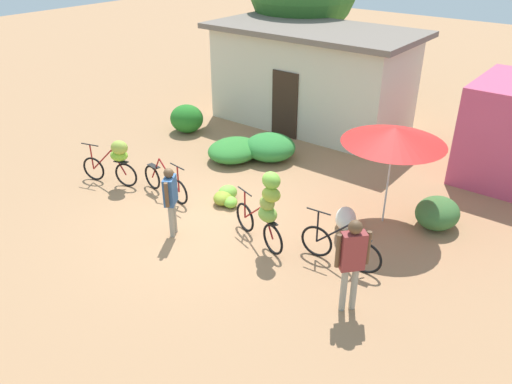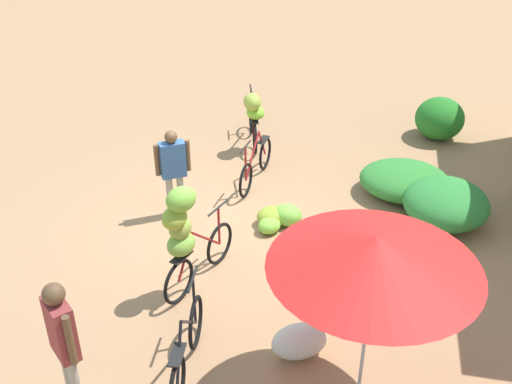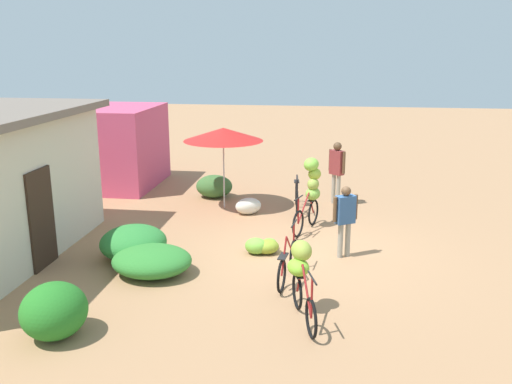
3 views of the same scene
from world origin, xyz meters
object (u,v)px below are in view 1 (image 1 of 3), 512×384
market_umbrella (394,135)px  bicycle_near_pile (165,183)px  bicycle_by_shop (340,248)px  produce_sack (346,219)px  person_vendor (171,195)px  bicycle_center_loaded (267,205)px  banana_pile_on_ground (226,196)px  person_bystander (352,256)px  bicycle_leftmost (116,158)px  building_low (311,77)px

market_umbrella → bicycle_near_pile: 5.37m
bicycle_by_shop → produce_sack: (-0.55, 1.24, -0.15)m
person_vendor → bicycle_center_loaded: bearing=22.6°
bicycle_near_pile → bicycle_by_shop: 4.66m
market_umbrella → banana_pile_on_ground: (-3.28, -1.49, -1.88)m
bicycle_near_pile → person_bystander: 5.53m
market_umbrella → bicycle_by_shop: 2.60m
market_umbrella → bicycle_center_loaded: bearing=-120.1°
produce_sack → bicycle_center_loaded: bearing=-117.7°
bicycle_center_loaded → person_vendor: (-1.87, -0.78, -0.07)m
bicycle_by_shop → produce_sack: 1.37m
produce_sack → person_bystander: (1.30, -2.29, 0.87)m
market_umbrella → person_vendor: bearing=-135.6°
bicycle_near_pile → bicycle_center_loaded: (3.23, -0.30, 0.66)m
bicycle_near_pile → bicycle_leftmost: bearing=-166.6°
banana_pile_on_ground → bicycle_near_pile: bearing=-154.6°
bicycle_by_shop → produce_sack: bicycle_by_shop is taller
bicycle_center_loaded → market_umbrella: bearing=59.9°
bicycle_leftmost → produce_sack: (5.46, 1.70, -0.53)m
bicycle_leftmost → produce_sack: bearing=17.3°
bicycle_leftmost → person_bystander: size_ratio=0.88×
market_umbrella → banana_pile_on_ground: size_ratio=2.63×
building_low → market_umbrella: bearing=-42.4°
person_bystander → produce_sack: bearing=119.5°
market_umbrella → produce_sack: size_ratio=3.16×
bicycle_center_loaded → person_bystander: size_ratio=0.98×
bicycle_by_shop → produce_sack: size_ratio=2.39×
produce_sack → person_vendor: bearing=-138.2°
building_low → banana_pile_on_ground: building_low is taller
person_vendor → person_bystander: 4.05m
bicycle_near_pile → person_bystander: size_ratio=0.96×
building_low → person_vendor: 7.55m
market_umbrella → bicycle_leftmost: bearing=-157.8°
building_low → market_umbrella: (4.61, -4.21, 0.48)m
market_umbrella → bicycle_center_loaded: 2.98m
banana_pile_on_ground → person_vendor: person_vendor is taller
bicycle_by_shop → person_bystander: size_ratio=0.95×
market_umbrella → bicycle_center_loaded: size_ratio=1.28×
bicycle_by_shop → person_bystander: bearing=-54.5°
market_umbrella → person_bystander: bearing=-75.8°
banana_pile_on_ground → produce_sack: (2.76, 0.74, 0.06)m
building_low → bicycle_by_shop: size_ratio=3.86×
bicycle_center_loaded → produce_sack: bearing=62.3°
person_bystander → bicycle_center_loaded: bearing=164.2°
bicycle_leftmost → market_umbrella: bearing=22.2°
market_umbrella → produce_sack: market_umbrella is taller
bicycle_near_pile → market_umbrella: bearing=24.7°
building_low → produce_sack: bearing=-50.5°
bicycle_near_pile → produce_sack: size_ratio=2.41×
market_umbrella → person_bystander: size_ratio=1.25×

